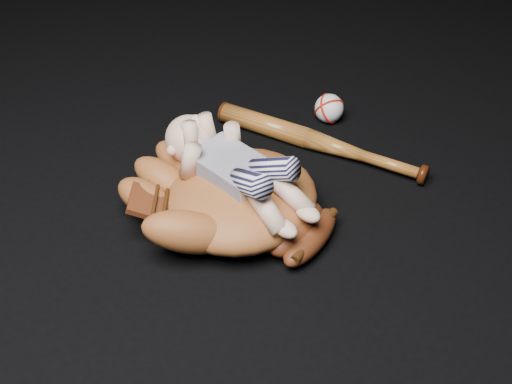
% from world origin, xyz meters
% --- Properties ---
extents(baseball_glove, '(0.52, 0.55, 0.14)m').
position_xyz_m(baseball_glove, '(-0.18, -0.06, 0.07)').
color(baseball_glove, brown).
rests_on(baseball_glove, ground).
extents(newborn_baby, '(0.21, 0.38, 0.15)m').
position_xyz_m(newborn_baby, '(-0.17, -0.06, 0.12)').
color(newborn_baby, '#E5B193').
rests_on(newborn_baby, baseball_glove).
extents(baseball_bat, '(0.24, 0.49, 0.05)m').
position_xyz_m(baseball_bat, '(0.10, 0.02, 0.02)').
color(baseball_bat, brown).
rests_on(baseball_bat, ground).
extents(baseball, '(0.07, 0.07, 0.07)m').
position_xyz_m(baseball, '(0.21, 0.10, 0.03)').
color(baseball, silver).
rests_on(baseball, ground).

